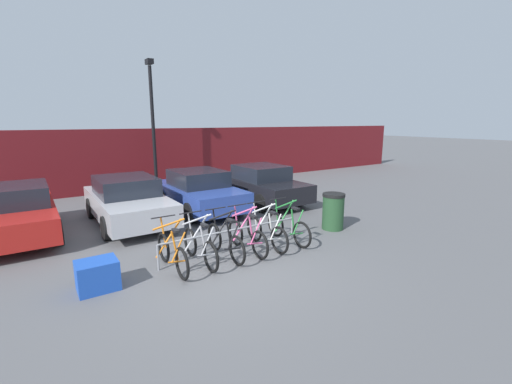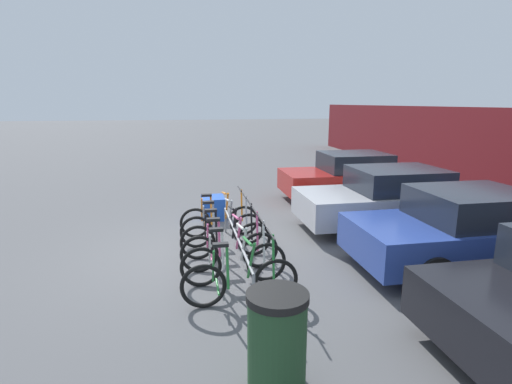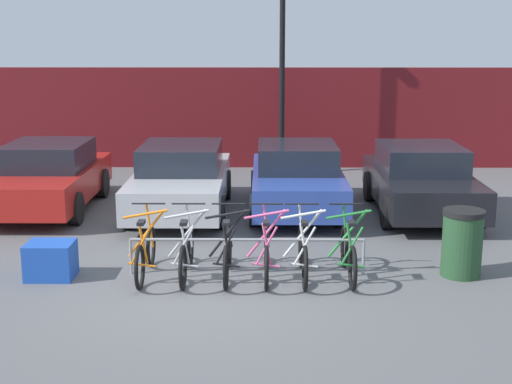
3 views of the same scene
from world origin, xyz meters
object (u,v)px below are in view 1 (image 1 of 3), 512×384
object	(u,v)px
car_red	(15,213)
bicycle_black	(225,241)
car_blue	(199,191)
cargo_crate	(97,275)
bicycle_pink	(247,236)
car_silver	(127,200)
bicycle_green	(288,227)
bike_rack	(233,233)
bicycle_white	(266,232)
bicycle_silver	(200,247)
bicycle_orange	(172,253)
lamp_post	(153,120)
trash_bin	(333,211)
car_black	(262,184)

from	to	relation	value
car_red	bicycle_black	bearing A→B (deg)	-46.87
car_blue	cargo_crate	bearing A→B (deg)	-133.66
bicycle_pink	cargo_crate	size ratio (longest dim) A/B	2.44
car_silver	bicycle_green	bearing A→B (deg)	-53.37
bicycle_green	car_silver	bearing A→B (deg)	124.90
bike_rack	bicycle_white	world-z (taller)	bicycle_white
bicycle_silver	car_red	distance (m)	5.33
bike_rack	bicycle_white	size ratio (longest dim) A/B	2.10
bike_rack	bicycle_silver	xyz separation A→B (m)	(-0.91, -0.15, -0.11)
bicycle_orange	car_red	world-z (taller)	car_red
bicycle_green	cargo_crate	distance (m)	4.48
car_blue	lamp_post	distance (m)	4.60
car_silver	lamp_post	world-z (taller)	lamp_post
bicycle_silver	trash_bin	xyz separation A→B (m)	(4.16, 0.12, 0.14)
car_silver	trash_bin	size ratio (longest dim) A/B	4.13
car_blue	bicycle_black	bearing A→B (deg)	-106.94
bicycle_black	car_blue	distance (m)	4.25
car_black	trash_bin	world-z (taller)	car_black
bicycle_silver	bicycle_green	size ratio (longest dim) A/B	1.00
bicycle_pink	bicycle_white	distance (m)	0.55
car_red	bicycle_pink	bearing A→B (deg)	-42.89
bicycle_black	cargo_crate	size ratio (longest dim) A/B	2.44
bicycle_orange	car_silver	size ratio (longest dim) A/B	0.40
car_red	car_silver	distance (m)	2.79
bicycle_silver	bicycle_green	distance (m)	2.43
bicycle_white	trash_bin	size ratio (longest dim) A/B	1.66
lamp_post	car_red	bearing A→B (deg)	-142.45
bicycle_pink	car_silver	bearing A→B (deg)	116.68
bicycle_green	lamp_post	size ratio (longest dim) A/B	0.31
bicycle_green	car_red	bearing A→B (deg)	142.18
bicycle_green	trash_bin	world-z (taller)	bicycle_green
bike_rack	car_silver	world-z (taller)	car_silver
bicycle_green	car_red	size ratio (longest dim) A/B	0.42
bicycle_white	bike_rack	bearing A→B (deg)	173.75
bicycle_silver	bicycle_white	bearing A→B (deg)	0.42
car_blue	lamp_post	world-z (taller)	lamp_post
bicycle_orange	bicycle_silver	size ratio (longest dim) A/B	1.00
bike_rack	trash_bin	size ratio (longest dim) A/B	3.49
bicycle_white	car_silver	size ratio (longest dim) A/B	0.40
bicycle_orange	car_blue	distance (m)	4.75
bicycle_black	trash_bin	bearing A→B (deg)	4.47
car_red	bicycle_white	bearing A→B (deg)	-39.61
bicycle_silver	car_blue	world-z (taller)	car_blue
bicycle_black	car_black	size ratio (longest dim) A/B	0.43
bicycle_white	car_black	world-z (taller)	car_black
car_blue	car_black	size ratio (longest dim) A/B	1.00
trash_bin	cargo_crate	distance (m)	6.22
bicycle_black	car_red	size ratio (longest dim) A/B	0.42
bicycle_black	car_silver	xyz separation A→B (m)	(-1.14, 3.97, 0.31)
car_red	bicycle_orange	bearing A→B (deg)	-57.34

